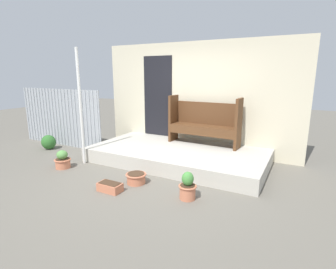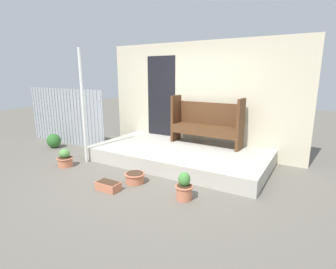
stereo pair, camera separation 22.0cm
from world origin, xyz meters
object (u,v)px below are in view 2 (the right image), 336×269
support_post (83,107)px  flower_pot_left (65,159)px  flower_pot_right (184,188)px  flower_pot_middle (135,177)px  bench (207,121)px  shrub_by_fence (54,141)px  planter_box_rect (108,186)px

support_post → flower_pot_left: bearing=-112.2°
support_post → flower_pot_right: (2.61, -0.47, -1.00)m
support_post → flower_pot_middle: (1.58, -0.35, -1.09)m
flower_pot_right → bench: bearing=104.3°
support_post → flower_pot_right: size_ratio=5.47×
shrub_by_fence → flower_pot_right: bearing=-11.4°
support_post → flower_pot_right: bearing=-10.2°
bench → planter_box_rect: 2.69m
flower_pot_right → planter_box_rect: size_ratio=1.10×
bench → flower_pot_right: 2.31m
planter_box_rect → support_post: bearing=149.6°
flower_pot_left → flower_pot_right: 2.78m
bench → flower_pot_middle: 2.21m
bench → shrub_by_fence: bench is taller
flower_pot_middle → planter_box_rect: bearing=-112.3°
flower_pot_right → shrub_by_fence: bearing=168.6°
bench → flower_pot_middle: size_ratio=4.50×
shrub_by_fence → flower_pot_left: bearing=-29.0°
flower_pot_left → flower_pot_right: size_ratio=0.85×
flower_pot_middle → shrub_by_fence: 3.27m
shrub_by_fence → planter_box_rect: bearing=-21.7°
planter_box_rect → shrub_by_fence: 3.23m
planter_box_rect → bench: bearing=74.9°
flower_pot_left → shrub_by_fence: (-1.44, 0.79, 0.02)m
flower_pot_right → flower_pot_left: bearing=178.9°
support_post → flower_pot_middle: 1.95m
bench → flower_pot_left: (-2.23, -2.09, -0.67)m
flower_pot_middle → shrub_by_fence: bearing=167.1°
support_post → bench: bearing=39.1°
bench → support_post: bearing=-139.1°
bench → planter_box_rect: (-0.67, -2.50, -0.76)m
flower_pot_middle → shrub_by_fence: (-3.19, 0.73, 0.08)m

